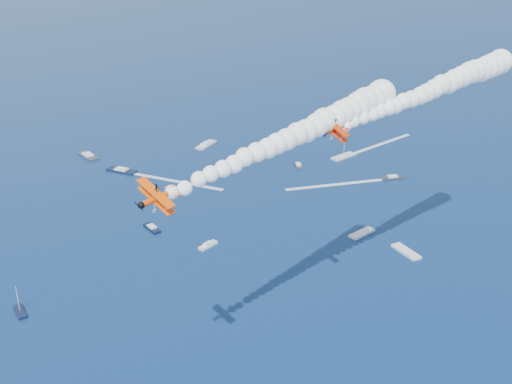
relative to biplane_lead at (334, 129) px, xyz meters
name	(u,v)px	position (x,y,z in m)	size (l,w,h in m)	color
biplane_lead	(334,129)	(0.00, 0.00, 0.00)	(6.49, 7.28, 4.39)	red
biplane_trail	(158,198)	(-38.63, -12.02, -1.53)	(6.79, 7.62, 4.59)	#FD4E05
smoke_trail_lead	(431,90)	(29.33, 7.59, 2.31)	(58.86, 19.67, 10.62)	white
smoke_trail_trail	(293,136)	(-10.03, -2.01, 0.78)	(57.54, 24.02, 10.62)	white
spectator_boats	(140,207)	(-13.20, 96.56, -54.52)	(228.06, 185.36, 0.70)	#0D1832
boat_wakes	(221,181)	(20.63, 105.50, -54.84)	(213.99, 48.28, 0.04)	white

